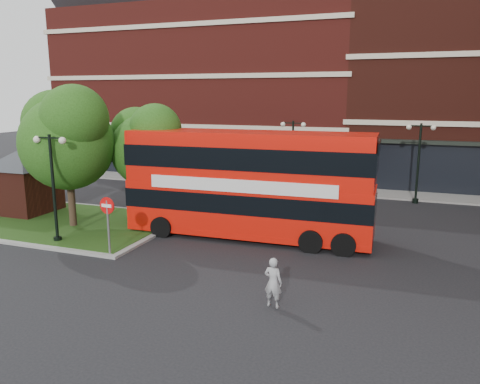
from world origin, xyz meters
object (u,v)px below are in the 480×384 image
at_px(bus, 248,177).
at_px(car_silver, 258,182).
at_px(car_white, 327,188).
at_px(woman, 273,282).

bearing_deg(bus, car_silver, 103.66).
bearing_deg(car_silver, car_white, -87.28).
bearing_deg(bus, car_white, 77.48).
bearing_deg(car_silver, woman, -155.31).
xyz_separation_m(woman, car_white, (-1.26, 17.24, -0.21)).
distance_m(bus, car_silver, 11.23).
relative_size(woman, car_silver, 0.46).
bearing_deg(car_white, woman, -174.48).
relative_size(bus, car_white, 3.13).
height_order(woman, car_white, woman).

